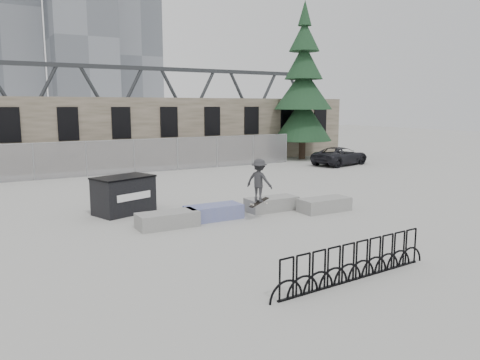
% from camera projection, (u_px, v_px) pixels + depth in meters
% --- Properties ---
extents(ground, '(120.00, 120.00, 0.00)m').
position_uv_depth(ground, '(237.00, 216.00, 17.11)').
color(ground, '#A5A5A0').
rests_on(ground, ground).
extents(stone_wall, '(36.00, 2.58, 4.50)m').
position_uv_depth(stone_wall, '(116.00, 132.00, 30.69)').
color(stone_wall, '#655B4A').
rests_on(stone_wall, ground).
extents(chainlink_fence, '(22.06, 0.06, 2.02)m').
position_uv_depth(chainlink_fence, '(134.00, 156.00, 27.67)').
color(chainlink_fence, gray).
rests_on(chainlink_fence, ground).
extents(planter_far_left, '(2.00, 0.90, 0.51)m').
position_uv_depth(planter_far_left, '(167.00, 219.00, 15.44)').
color(planter_far_left, gray).
rests_on(planter_far_left, ground).
extents(planter_center_left, '(2.00, 0.90, 0.51)m').
position_uv_depth(planter_center_left, '(214.00, 212.00, 16.53)').
color(planter_center_left, '#3A48AE').
rests_on(planter_center_left, ground).
extents(planter_center_right, '(2.00, 0.90, 0.51)m').
position_uv_depth(planter_center_right, '(272.00, 203.00, 17.94)').
color(planter_center_right, gray).
rests_on(planter_center_right, ground).
extents(planter_offset, '(2.00, 0.90, 0.51)m').
position_uv_depth(planter_offset, '(324.00, 204.00, 17.79)').
color(planter_offset, gray).
rests_on(planter_offset, ground).
extents(dumpster, '(2.43, 1.92, 1.40)m').
position_uv_depth(dumpster, '(124.00, 195.00, 17.38)').
color(dumpster, black).
rests_on(dumpster, ground).
extents(bike_rack, '(4.93, 0.41, 0.90)m').
position_uv_depth(bike_rack, '(355.00, 262.00, 10.73)').
color(bike_rack, black).
rests_on(bike_rack, ground).
extents(spruce_tree, '(4.34, 4.34, 11.50)m').
position_uv_depth(spruce_tree, '(303.00, 93.00, 34.59)').
color(spruce_tree, '#38281E').
rests_on(spruce_tree, ground).
extents(skyline_towers, '(58.00, 28.00, 48.00)m').
position_uv_depth(skyline_towers, '(5.00, 21.00, 93.87)').
color(skyline_towers, slate).
rests_on(skyline_towers, ground).
extents(truss_bridge, '(70.00, 3.00, 9.80)m').
position_uv_depth(truss_bridge, '(113.00, 104.00, 68.55)').
color(truss_bridge, '#2D3033').
rests_on(truss_bridge, ground).
extents(suv, '(4.72, 2.95, 1.22)m').
position_uv_depth(suv, '(340.00, 156.00, 31.64)').
color(suv, black).
rests_on(suv, ground).
extents(skateboarder, '(0.96, 1.12, 1.67)m').
position_uv_depth(skateboarder, '(259.00, 181.00, 16.26)').
color(skateboarder, '#2C2D2F').
rests_on(skateboarder, ground).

